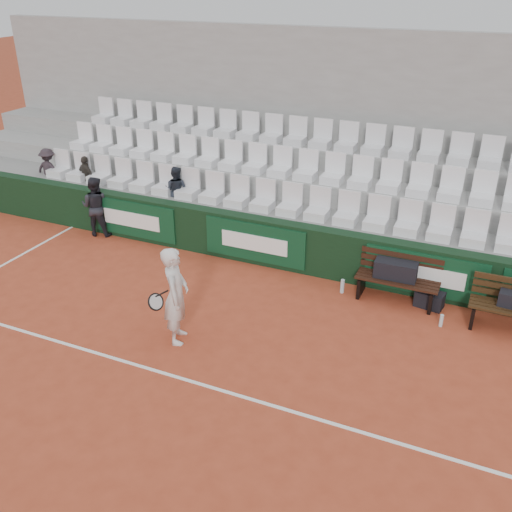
{
  "coord_description": "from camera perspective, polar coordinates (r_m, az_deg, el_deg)",
  "views": [
    {
      "loc": [
        4.09,
        -5.8,
        5.49
      ],
      "look_at": [
        0.46,
        2.4,
        1.0
      ],
      "focal_mm": 40.0,
      "sensor_mm": 36.0,
      "label": 1
    }
  ],
  "objects": [
    {
      "name": "ball_kid",
      "position": [
        13.51,
        -15.72,
        4.81
      ],
      "size": [
        0.78,
        0.67,
        1.39
      ],
      "primitive_type": "imported",
      "rotation": [
        0.0,
        0.0,
        3.38
      ],
      "color": "black",
      "rests_on": "ground"
    },
    {
      "name": "water_bottle_far",
      "position": [
        10.35,
        18.04,
        -6.16
      ],
      "size": [
        0.06,
        0.06,
        0.23
      ],
      "primitive_type": "cylinder",
      "color": "silver",
      "rests_on": "ground"
    },
    {
      "name": "spectator_a",
      "position": [
        14.98,
        -20.24,
        9.71
      ],
      "size": [
        0.73,
        0.45,
        1.08
      ],
      "primitive_type": "imported",
      "rotation": [
        0.0,
        0.0,
        3.22
      ],
      "color": "#282026",
      "rests_on": "grandstand_tier_front"
    },
    {
      "name": "seat_row_mid",
      "position": [
        12.49,
        3.67,
        9.2
      ],
      "size": [
        11.9,
        0.44,
        0.63
      ],
      "primitive_type": "cube",
      "color": "white",
      "rests_on": "grandstand_tier_mid"
    },
    {
      "name": "sports_bag_left",
      "position": [
        10.7,
        13.8,
        -1.35
      ],
      "size": [
        0.77,
        0.34,
        0.33
      ],
      "primitive_type": "cube",
      "rotation": [
        0.0,
        0.0,
        0.02
      ],
      "color": "black",
      "rests_on": "bench_left"
    },
    {
      "name": "spectator_c",
      "position": [
        12.8,
        -8.11,
        8.42
      ],
      "size": [
        0.58,
        0.48,
        1.1
      ],
      "primitive_type": "imported",
      "rotation": [
        0.0,
        0.0,
        3.26
      ],
      "color": "#1D222C",
      "rests_on": "grandstand_tier_front"
    },
    {
      "name": "spectator_b",
      "position": [
        14.24,
        -16.81,
        9.27
      ],
      "size": [
        0.65,
        0.43,
        1.03
      ],
      "primitive_type": "imported",
      "rotation": [
        0.0,
        0.0,
        2.81
      ],
      "color": "#2F2B25",
      "rests_on": "grandstand_tier_front"
    },
    {
      "name": "water_bottle_near",
      "position": [
        10.95,
        8.63,
        -3.0
      ],
      "size": [
        0.08,
        0.08,
        0.27
      ],
      "primitive_type": "cylinder",
      "color": "silver",
      "rests_on": "ground"
    },
    {
      "name": "seat_row_front",
      "position": [
        11.8,
        1.98,
        5.87
      ],
      "size": [
        11.9,
        0.44,
        0.63
      ],
      "primitive_type": "cube",
      "color": "silver",
      "rests_on": "grandstand_tier_front"
    },
    {
      "name": "bench_left",
      "position": [
        10.83,
        13.83,
        -3.33
      ],
      "size": [
        1.5,
        0.56,
        0.45
      ],
      "primitive_type": "cube",
      "color": "black",
      "rests_on": "ground"
    },
    {
      "name": "grandstand_tier_back",
      "position": [
        13.75,
        5.24,
        7.23
      ],
      "size": [
        18.0,
        0.95,
        1.9
      ],
      "primitive_type": "cube",
      "color": "gray",
      "rests_on": "ground"
    },
    {
      "name": "tennis_player",
      "position": [
        9.24,
        -8.02,
        -3.93
      ],
      "size": [
        0.79,
        0.72,
        1.68
      ],
      "color": "silver",
      "rests_on": "ground"
    },
    {
      "name": "grandstand_tier_front",
      "position": [
        12.26,
        2.23,
        2.57
      ],
      "size": [
        18.0,
        0.95,
        1.0
      ],
      "primitive_type": "cube",
      "color": "gray",
      "rests_on": "ground"
    },
    {
      "name": "court_baseline",
      "position": [
        8.97,
        -9.12,
        -11.52
      ],
      "size": [
        18.0,
        0.06,
        0.01
      ],
      "primitive_type": "cube",
      "color": "white",
      "rests_on": "ground"
    },
    {
      "name": "ground",
      "position": [
        8.97,
        -9.12,
        -11.54
      ],
      "size": [
        80.0,
        80.0,
        0.0
      ],
      "primitive_type": "plane",
      "color": "#AC4126",
      "rests_on": "ground"
    },
    {
      "name": "grandstand_tier_mid",
      "position": [
        12.99,
        3.81,
        5.03
      ],
      "size": [
        18.0,
        0.95,
        1.45
      ],
      "primitive_type": "cube",
      "color": "#959592",
      "rests_on": "ground"
    },
    {
      "name": "back_barrier",
      "position": [
        11.7,
        1.39,
        1.36
      ],
      "size": [
        18.0,
        0.34,
        1.0
      ],
      "color": "black",
      "rests_on": "ground"
    },
    {
      "name": "sports_bag_ground",
      "position": [
        10.85,
        16.96,
        -4.16
      ],
      "size": [
        0.54,
        0.38,
        0.3
      ],
      "primitive_type": "cube",
      "rotation": [
        0.0,
        0.0,
        -0.16
      ],
      "color": "black",
      "rests_on": "ground"
    },
    {
      "name": "grandstand_rear_wall",
      "position": [
        13.97,
        6.31,
        12.84
      ],
      "size": [
        18.0,
        0.3,
        4.4
      ],
      "primitive_type": "cube",
      "color": "gray",
      "rests_on": "ground"
    },
    {
      "name": "seat_row_back",
      "position": [
        13.23,
        5.21,
        12.17
      ],
      "size": [
        11.9,
        0.44,
        0.63
      ],
      "primitive_type": "cube",
      "color": "silver",
      "rests_on": "grandstand_tier_back"
    }
  ]
}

